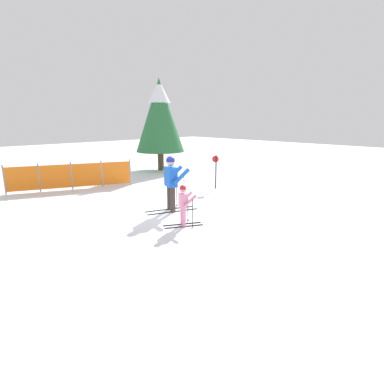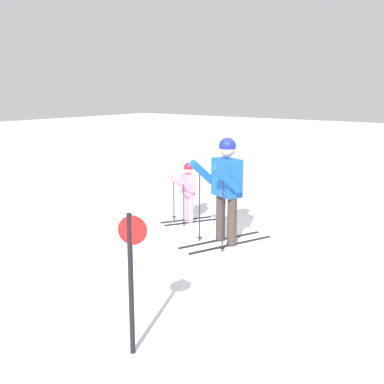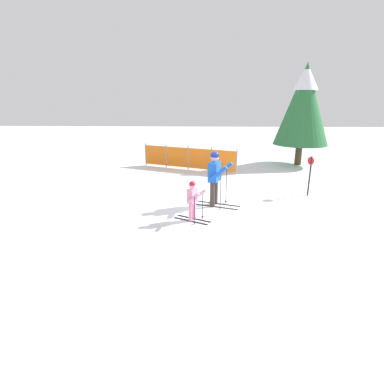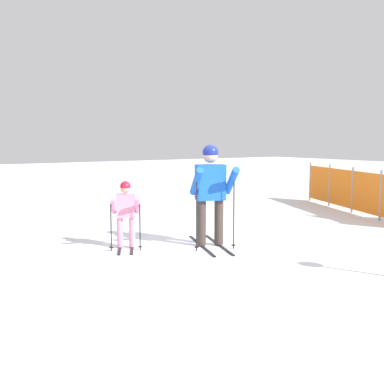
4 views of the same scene
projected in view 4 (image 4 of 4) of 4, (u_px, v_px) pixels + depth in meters
The scene contains 4 objects.
ground_plane at pixel (210, 243), 8.68m from camera, with size 60.00×60.00×0.00m, color white.
skier_adult at pixel (211, 186), 8.30m from camera, with size 1.69×0.98×1.77m.
skier_child at pixel (126, 209), 8.18m from camera, with size 1.08×0.73×1.15m.
safety_fence at pixel (353, 190), 12.13m from camera, with size 4.58×1.90×1.16m.
Camera 4 is at (6.92, -4.99, 1.87)m, focal length 45.00 mm.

